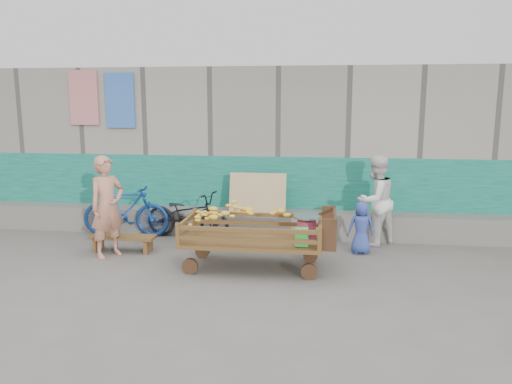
# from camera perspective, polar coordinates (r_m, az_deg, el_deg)

# --- Properties ---
(ground) EXTENTS (80.00, 80.00, 0.00)m
(ground) POSITION_cam_1_polar(r_m,az_deg,el_deg) (6.92, -4.74, -9.88)
(ground) COLOR #595751
(ground) RESTS_ON ground
(building_wall) EXTENTS (12.00, 3.50, 3.00)m
(building_wall) POSITION_cam_1_polar(r_m,az_deg,el_deg) (10.53, -0.16, 5.32)
(building_wall) COLOR gray
(building_wall) RESTS_ON ground
(banana_cart) EXTENTS (2.18, 1.00, 0.93)m
(banana_cart) POSITION_cam_1_polar(r_m,az_deg,el_deg) (7.16, -0.72, -3.87)
(banana_cart) COLOR brown
(banana_cart) RESTS_ON ground
(bench) EXTENTS (1.04, 0.31, 0.26)m
(bench) POSITION_cam_1_polar(r_m,az_deg,el_deg) (8.33, -14.97, -5.31)
(bench) COLOR brown
(bench) RESTS_ON ground
(vendor_man) EXTENTS (0.64, 0.69, 1.58)m
(vendor_man) POSITION_cam_1_polar(r_m,az_deg,el_deg) (8.01, -16.62, -1.62)
(vendor_man) COLOR tan
(vendor_man) RESTS_ON ground
(woman) EXTENTS (0.94, 0.92, 1.52)m
(woman) POSITION_cam_1_polar(r_m,az_deg,el_deg) (8.54, 13.49, -0.92)
(woman) COLOR white
(woman) RESTS_ON ground
(child) EXTENTS (0.44, 0.32, 0.84)m
(child) POSITION_cam_1_polar(r_m,az_deg,el_deg) (8.08, 11.92, -4.00)
(child) COLOR #31469C
(child) RESTS_ON ground
(bicycle_dark) EXTENTS (1.70, 0.94, 0.85)m
(bicycle_dark) POSITION_cam_1_polar(r_m,az_deg,el_deg) (8.82, -7.84, -2.63)
(bicycle_dark) COLOR black
(bicycle_dark) RESTS_ON ground
(bicycle_blue) EXTENTS (1.58, 0.51, 0.94)m
(bicycle_blue) POSITION_cam_1_polar(r_m,az_deg,el_deg) (9.17, -14.66, -2.07)
(bicycle_blue) COLOR navy
(bicycle_blue) RESTS_ON ground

